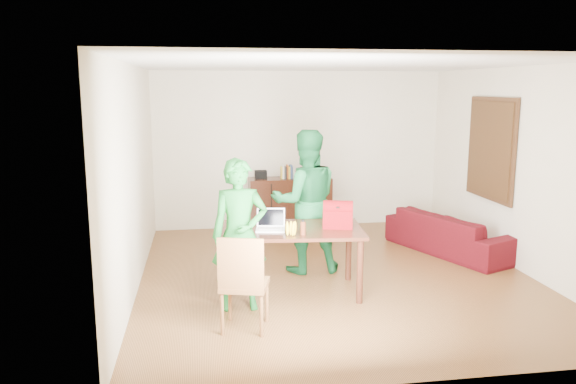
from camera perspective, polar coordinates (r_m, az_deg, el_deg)
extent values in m
cube|color=#422810|center=(7.47, 4.80, -8.81)|extent=(5.00, 5.50, 0.10)
cube|color=white|center=(7.06, 5.16, 13.18)|extent=(5.00, 5.50, 0.10)
cube|color=beige|center=(9.85, 1.08, 4.31)|extent=(5.00, 0.10, 2.70)
cube|color=beige|center=(4.51, 13.47, -3.50)|extent=(5.00, 0.10, 2.70)
cube|color=beige|center=(6.98, -15.82, 1.32)|extent=(0.10, 5.50, 2.70)
cube|color=beige|center=(8.12, 22.74, 2.15)|extent=(0.10, 5.50, 2.70)
cube|color=#3F2614|center=(8.65, 19.92, 4.15)|extent=(0.04, 1.28, 1.48)
cube|color=#472C15|center=(8.64, 19.74, 4.15)|extent=(0.01, 1.18, 1.36)
cube|color=black|center=(9.67, 0.19, -1.20)|extent=(1.40, 0.45, 0.90)
cube|color=black|center=(9.52, -2.78, 1.78)|extent=(0.20, 0.14, 0.14)
cube|color=silver|center=(9.66, 2.83, 1.91)|extent=(0.24, 0.22, 0.14)
ellipsoid|color=#181FA0|center=(9.65, 2.84, 2.53)|extent=(0.14, 0.14, 0.07)
cube|color=black|center=(6.63, 0.27, -3.87)|extent=(1.77, 1.11, 0.04)
cylinder|color=black|center=(6.36, -6.45, -8.28)|extent=(0.07, 0.07, 0.75)
cylinder|color=black|center=(6.46, 7.32, -8.01)|extent=(0.07, 0.07, 0.75)
cylinder|color=black|center=(7.11, -6.11, -6.23)|extent=(0.07, 0.07, 0.75)
cylinder|color=black|center=(7.20, 6.17, -6.03)|extent=(0.07, 0.07, 0.75)
cube|color=brown|center=(5.75, -4.42, -9.38)|extent=(0.55, 0.54, 0.05)
cube|color=brown|center=(5.47, -4.84, -7.33)|extent=(0.45, 0.15, 0.52)
imported|color=#166623|center=(6.16, -4.95, -4.37)|extent=(0.61, 0.40, 1.68)
imported|color=#156230|center=(7.39, 1.81, -0.97)|extent=(0.93, 0.73, 1.89)
cube|color=white|center=(6.53, -1.80, -3.84)|extent=(0.36, 0.28, 0.02)
cube|color=black|center=(6.50, -1.80, -2.82)|extent=(0.34, 0.14, 0.21)
cylinder|color=#5B2714|center=(6.32, 1.53, -3.61)|extent=(0.07, 0.07, 0.17)
cube|color=maroon|center=(6.65, 5.09, -2.56)|extent=(0.39, 0.28, 0.26)
imported|color=#360708|center=(8.71, 16.20, -4.00)|extent=(1.50, 2.18, 0.59)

